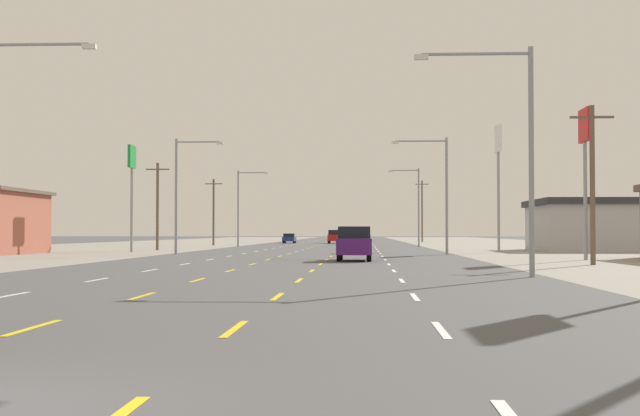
# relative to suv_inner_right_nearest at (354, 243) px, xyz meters

# --- Properties ---
(ground_plane) EXTENTS (572.00, 572.00, 0.00)m
(ground_plane) POSITION_rel_suv_inner_right_nearest_xyz_m (-3.43, 23.07, -1.03)
(ground_plane) COLOR #4C4C4F
(lot_apron_left) EXTENTS (28.00, 440.00, 0.01)m
(lot_apron_left) POSITION_rel_suv_inner_right_nearest_xyz_m (-28.18, 23.07, -1.02)
(lot_apron_left) COLOR gray
(lot_apron_left) RESTS_ON ground
(lot_apron_right) EXTENTS (28.00, 440.00, 0.01)m
(lot_apron_right) POSITION_rel_suv_inner_right_nearest_xyz_m (21.32, 23.07, -1.02)
(lot_apron_right) COLOR gray
(lot_apron_right) RESTS_ON ground
(lane_markings) EXTENTS (10.64, 227.60, 0.01)m
(lane_markings) POSITION_rel_suv_inner_right_nearest_xyz_m (-3.43, 61.57, -1.02)
(lane_markings) COLOR white
(lane_markings) RESTS_ON ground
(signal_span_wire) EXTENTS (26.01, 0.53, 9.41)m
(signal_span_wire) POSITION_rel_suv_inner_right_nearest_xyz_m (-3.38, -32.08, 4.59)
(signal_span_wire) COLOR brown
(signal_span_wire) RESTS_ON ground
(suv_inner_right_nearest) EXTENTS (1.98, 4.90, 1.98)m
(suv_inner_right_nearest) POSITION_rel_suv_inner_right_nearest_xyz_m (0.00, 0.00, 0.00)
(suv_inner_right_nearest) COLOR #4C196B
(suv_inner_right_nearest) RESTS_ON ground
(sedan_inner_right_near) EXTENTS (1.80, 4.50, 1.46)m
(sedan_inner_right_near) POSITION_rel_suv_inner_right_nearest_xyz_m (0.27, 18.14, -0.27)
(sedan_inner_right_near) COLOR red
(sedan_inner_right_near) RESTS_ON ground
(suv_inner_right_mid) EXTENTS (1.98, 4.90, 1.98)m
(suv_inner_right_mid) POSITION_rel_suv_inner_right_nearest_xyz_m (0.08, 59.77, 0.00)
(suv_inner_right_mid) COLOR navy
(suv_inner_right_mid) RESTS_ON ground
(suv_center_turn_midfar) EXTENTS (1.98, 4.90, 1.98)m
(suv_center_turn_midfar) POSITION_rel_suv_inner_right_nearest_xyz_m (-3.63, 77.61, 0.00)
(suv_center_turn_midfar) COLOR red
(suv_center_turn_midfar) RESTS_ON ground
(sedan_far_left_far) EXTENTS (1.80, 4.50, 1.46)m
(sedan_far_left_far) POSITION_rel_suv_inner_right_nearest_xyz_m (-10.58, 80.70, -0.27)
(sedan_far_left_far) COLOR navy
(sedan_far_left_far) RESTS_ON ground
(storefront_right_row_2) EXTENTS (14.00, 12.19, 4.59)m
(storefront_right_row_2) POSITION_rel_suv_inner_right_nearest_xyz_m (22.87, 29.14, 1.29)
(storefront_right_row_2) COLOR #B2B2B7
(storefront_right_row_2) RESTS_ON ground
(pole_sign_left_row_2) EXTENTS (0.24, 1.86, 8.92)m
(pole_sign_left_row_2) POSITION_rel_suv_inner_right_nearest_xyz_m (-18.83, 21.58, 5.67)
(pole_sign_left_row_2) COLOR gray
(pole_sign_left_row_2) RESTS_ON ground
(pole_sign_right_row_1) EXTENTS (0.24, 2.28, 9.03)m
(pole_sign_right_row_1) POSITION_rel_suv_inner_right_nearest_xyz_m (13.72, 1.98, 5.93)
(pole_sign_right_row_1) COLOR gray
(pole_sign_right_row_1) RESTS_ON ground
(pole_sign_right_row_2) EXTENTS (0.24, 2.40, 10.36)m
(pole_sign_right_row_2) POSITION_rel_suv_inner_right_nearest_xyz_m (11.52, 21.08, 7.00)
(pole_sign_right_row_2) COLOR gray
(pole_sign_right_row_2) RESTS_ON ground
(streetlight_left_row_0) EXTENTS (4.08, 0.26, 9.05)m
(streetlight_left_row_0) POSITION_rel_suv_inner_right_nearest_xyz_m (-13.15, -18.20, 4.25)
(streetlight_left_row_0) COLOR gray
(streetlight_left_row_0) RESTS_ON ground
(streetlight_right_row_0) EXTENTS (4.40, 0.26, 8.52)m
(streetlight_right_row_0) POSITION_rel_suv_inner_right_nearest_xyz_m (6.21, -18.20, 4.01)
(streetlight_right_row_0) COLOR gray
(streetlight_right_row_0) RESTS_ON ground
(streetlight_left_row_1) EXTENTS (3.69, 0.26, 8.72)m
(streetlight_left_row_1) POSITION_rel_suv_inner_right_nearest_xyz_m (-13.20, 14.63, 4.03)
(streetlight_left_row_1) COLOR gray
(streetlight_left_row_1) RESTS_ON ground
(streetlight_right_row_1) EXTENTS (4.18, 0.26, 8.70)m
(streetlight_right_row_1) POSITION_rel_suv_inner_right_nearest_xyz_m (6.25, 14.63, 4.08)
(streetlight_right_row_1) COLOR gray
(streetlight_right_row_1) RESTS_ON ground
(streetlight_left_row_2) EXTENTS (3.61, 0.26, 8.62)m
(streetlight_left_row_2) POSITION_rel_suv_inner_right_nearest_xyz_m (-13.21, 47.45, 3.97)
(streetlight_left_row_2) COLOR gray
(streetlight_left_row_2) RESTS_ON ground
(streetlight_right_row_2) EXTENTS (3.50, 0.26, 8.82)m
(streetlight_right_row_2) POSITION_rel_suv_inner_right_nearest_xyz_m (6.37, 47.45, 4.06)
(streetlight_right_row_2) COLOR gray
(streetlight_right_row_2) RESTS_ON ground
(utility_pole_right_row_0) EXTENTS (2.20, 0.26, 8.09)m
(utility_pole_right_row_0) POSITION_rel_suv_inner_right_nearest_xyz_m (12.11, -5.90, 3.20)
(utility_pole_right_row_0) COLOR brown
(utility_pole_right_row_0) RESTS_ON ground
(utility_pole_left_row_1) EXTENTS (2.20, 0.26, 8.08)m
(utility_pole_left_row_1) POSITION_rel_suv_inner_right_nearest_xyz_m (-18.49, 29.39, 3.20)
(utility_pole_left_row_1) COLOR brown
(utility_pole_left_row_1) RESTS_ON ground
(utility_pole_left_row_2) EXTENTS (2.20, 0.26, 8.34)m
(utility_pole_left_row_2) POSITION_rel_suv_inner_right_nearest_xyz_m (-18.26, 58.48, 3.33)
(utility_pole_left_row_2) COLOR brown
(utility_pole_left_row_2) RESTS_ON ground
(utility_pole_right_row_3) EXTENTS (2.20, 0.26, 10.19)m
(utility_pole_right_row_3) POSITION_rel_suv_inner_right_nearest_xyz_m (10.26, 94.71, 4.27)
(utility_pole_right_row_3) COLOR brown
(utility_pole_right_row_3) RESTS_ON ground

